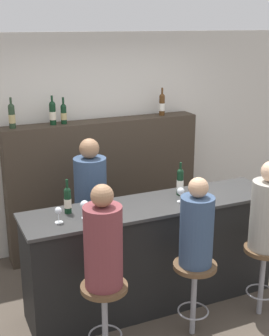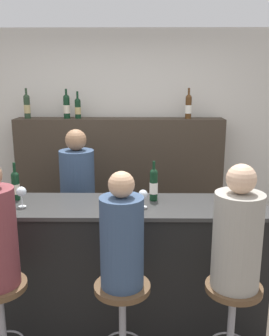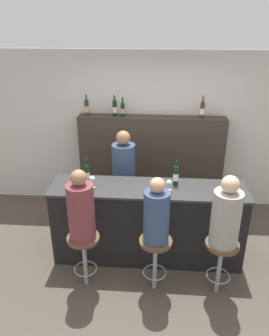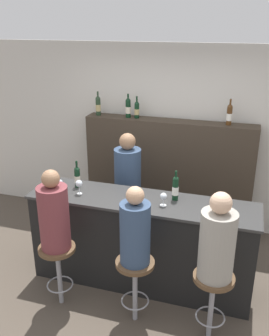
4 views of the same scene
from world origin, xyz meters
name	(u,v)px [view 2 (image 2 of 4)]	position (x,y,z in m)	size (l,w,h in m)	color
wall_back	(120,142)	(0.00, 1.86, 1.30)	(6.40, 0.05, 2.60)	beige
bar_counter	(112,264)	(0.00, 0.28, 0.53)	(2.51, 0.60, 1.07)	black
back_bar_cabinet	(120,187)	(0.00, 1.63, 0.81)	(2.34, 0.28, 1.61)	#382D23
wine_bottle_counter_0	(16,185)	(-0.80, 0.39, 1.19)	(0.07, 0.07, 0.32)	black
wine_bottle_counter_1	(154,184)	(0.34, 0.39, 1.20)	(0.07, 0.07, 0.33)	black
wine_bottle_backbar_0	(27,106)	(-1.03, 1.63, 1.75)	(0.07, 0.07, 0.33)	#233823
wine_bottle_backbar_1	(67,106)	(-0.59, 1.63, 1.75)	(0.07, 0.07, 0.33)	black
wine_bottle_backbar_2	(78,108)	(-0.46, 1.63, 1.73)	(0.07, 0.07, 0.30)	black
wine_bottle_backbar_3	(188,106)	(0.77, 1.63, 1.75)	(0.07, 0.07, 0.34)	#4C2D14
wine_glass_1	(21,192)	(-0.70, 0.22, 1.19)	(0.08, 0.08, 0.16)	silver
wine_glass_2	(143,195)	(0.25, 0.22, 1.17)	(0.07, 0.07, 0.14)	silver
bar_stool_left	(0,304)	(-0.73, -0.32, 0.55)	(0.38, 0.38, 0.70)	gray
bar_stool_middle	(122,305)	(0.11, -0.32, 0.55)	(0.38, 0.38, 0.70)	gray
guest_seated_middle	(122,237)	(0.11, -0.32, 1.05)	(0.29, 0.29, 0.79)	#334766
bar_stool_right	(232,305)	(0.86, -0.32, 0.55)	(0.38, 0.38, 0.70)	gray
guest_seated_right	(237,235)	(0.86, -0.32, 1.07)	(0.32, 0.32, 0.84)	gray
bartender	(79,213)	(-0.39, 0.99, 0.73)	(0.34, 0.34, 1.58)	#334766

